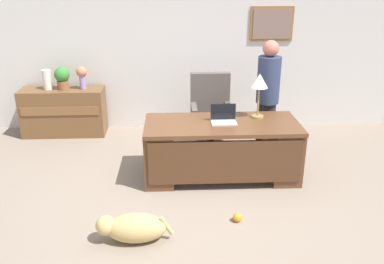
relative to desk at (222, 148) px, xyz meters
The scene contains 13 objects.
ground_plane 0.78m from the desk, 118.73° to the right, with size 12.00×12.00×0.00m, color gray.
back_wall 2.25m from the desk, 98.79° to the left, with size 7.00×0.16×2.70m.
desk is the anchor object (origin of this frame).
credenza 2.94m from the desk, 145.51° to the left, with size 1.33×0.50×0.77m.
armchair 1.05m from the desk, 92.52° to the left, with size 0.60×0.59×1.12m.
person_standing 1.09m from the desk, 43.34° to the left, with size 0.32×0.32×1.68m.
dog_lying 1.72m from the desk, 127.72° to the right, with size 0.77×0.30×0.30m.
laptop 0.40m from the desk, 70.07° to the left, with size 0.32×0.22×0.22m.
desk_lamp 0.96m from the desk, 24.62° to the left, with size 0.22×0.22×0.58m.
vase_with_flowers 2.72m from the desk, 141.18° to the left, with size 0.17×0.17×0.37m.
vase_empty 3.15m from the desk, 147.63° to the left, with size 0.14×0.14×0.32m, color silver.
potted_plant 2.96m from the desk, 145.08° to the left, with size 0.24×0.24×0.36m.
dog_toy_ball 1.12m from the desk, 86.92° to the right, with size 0.10×0.10×0.10m, color orange.
Camera 1 is at (-0.29, -4.17, 2.50)m, focal length 37.77 mm.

